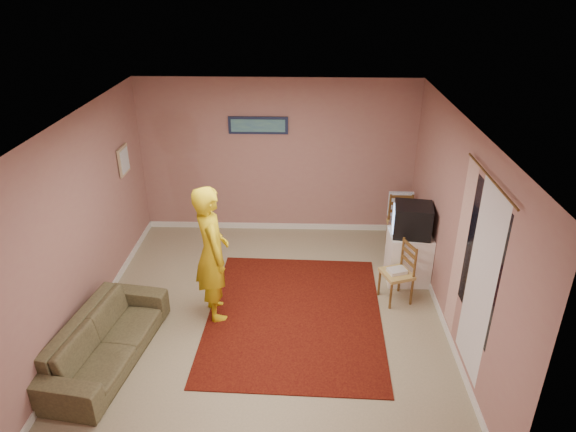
{
  "coord_description": "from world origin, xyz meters",
  "views": [
    {
      "loc": [
        0.44,
        -5.45,
        4.11
      ],
      "look_at": [
        0.24,
        0.6,
        1.17
      ],
      "focal_mm": 32.0,
      "sensor_mm": 36.0,
      "label": 1
    }
  ],
  "objects_px": {
    "tv_cabinet": "(408,257)",
    "person": "(212,253)",
    "sofa": "(106,339)",
    "chair_a": "(401,219)",
    "chair_b": "(397,267)",
    "crt_tv": "(412,220)"
  },
  "relations": [
    {
      "from": "tv_cabinet",
      "to": "person",
      "type": "distance_m",
      "value": 2.84
    },
    {
      "from": "sofa",
      "to": "person",
      "type": "bearing_deg",
      "value": -41.91
    },
    {
      "from": "sofa",
      "to": "tv_cabinet",
      "type": "bearing_deg",
      "value": -55.72
    },
    {
      "from": "chair_a",
      "to": "chair_b",
      "type": "height_order",
      "value": "chair_a"
    },
    {
      "from": "sofa",
      "to": "crt_tv",
      "type": "bearing_deg",
      "value": -55.68
    },
    {
      "from": "chair_a",
      "to": "chair_b",
      "type": "xyz_separation_m",
      "value": [
        -0.28,
        -1.4,
        -0.03
      ]
    },
    {
      "from": "chair_a",
      "to": "chair_b",
      "type": "distance_m",
      "value": 1.42
    },
    {
      "from": "sofa",
      "to": "person",
      "type": "relative_size",
      "value": 1.06
    },
    {
      "from": "chair_a",
      "to": "chair_b",
      "type": "bearing_deg",
      "value": -99.91
    },
    {
      "from": "tv_cabinet",
      "to": "chair_b",
      "type": "xyz_separation_m",
      "value": [
        -0.25,
        -0.52,
        0.15
      ]
    },
    {
      "from": "tv_cabinet",
      "to": "chair_b",
      "type": "relative_size",
      "value": 1.53
    },
    {
      "from": "tv_cabinet",
      "to": "chair_a",
      "type": "xyz_separation_m",
      "value": [
        0.03,
        0.88,
        0.18
      ]
    },
    {
      "from": "chair_b",
      "to": "person",
      "type": "xyz_separation_m",
      "value": [
        -2.39,
        -0.38,
        0.38
      ]
    },
    {
      "from": "sofa",
      "to": "person",
      "type": "distance_m",
      "value": 1.57
    },
    {
      "from": "chair_a",
      "to": "person",
      "type": "xyz_separation_m",
      "value": [
        -2.67,
        -1.78,
        0.36
      ]
    },
    {
      "from": "tv_cabinet",
      "to": "person",
      "type": "height_order",
      "value": "person"
    },
    {
      "from": "chair_b",
      "to": "sofa",
      "type": "bearing_deg",
      "value": -89.32
    },
    {
      "from": "crt_tv",
      "to": "chair_b",
      "type": "relative_size",
      "value": 1.19
    },
    {
      "from": "crt_tv",
      "to": "person",
      "type": "height_order",
      "value": "person"
    },
    {
      "from": "sofa",
      "to": "person",
      "type": "height_order",
      "value": "person"
    },
    {
      "from": "chair_b",
      "to": "chair_a",
      "type": "bearing_deg",
      "value": 149.01
    },
    {
      "from": "chair_a",
      "to": "sofa",
      "type": "xyz_separation_m",
      "value": [
        -3.78,
        -2.7,
        -0.27
      ]
    }
  ]
}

